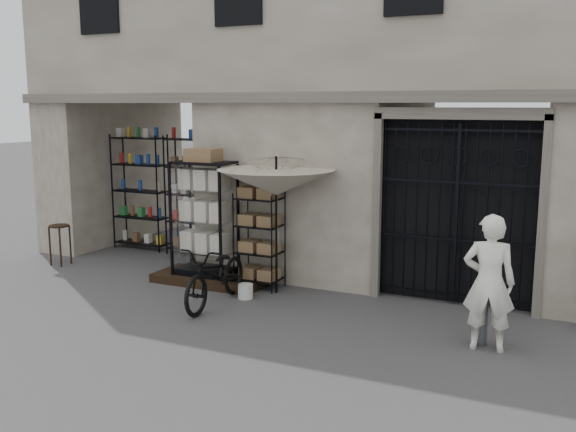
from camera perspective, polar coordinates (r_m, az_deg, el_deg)
The scene contains 14 objects.
ground at distance 9.17m, azimuth 0.81°, elevation -10.09°, with size 80.00×80.00×0.00m, color #252528.
main_building at distance 12.45m, azimuth 8.80°, elevation 16.08°, with size 14.00×4.00×9.00m, color #B4A899.
shop_recess at distance 13.46m, azimuth -11.81°, elevation 2.71°, with size 3.00×1.70×3.00m, color black.
shop_shelving at distance 13.92m, azimuth -10.71°, elevation 1.94°, with size 2.70×0.50×2.50m, color black.
iron_gate at distance 10.42m, azimuth 14.91°, elevation 0.53°, with size 2.50×0.21×3.00m.
step_platform at distance 11.54m, azimuth -6.92°, elevation -5.55°, with size 2.00×0.90×0.15m, color black.
display_cabinet at distance 11.38m, azimuth -7.43°, elevation -0.73°, with size 1.09×0.76×2.18m.
wire_rack at distance 11.01m, azimuth -2.55°, elevation -2.28°, with size 0.80×0.64×1.66m.
market_umbrella at distance 10.49m, azimuth -1.06°, elevation 3.64°, with size 1.93×1.96×2.77m.
white_bucket at distance 10.58m, azimuth -3.80°, elevation -6.69°, with size 0.25×0.25×0.24m, color silver.
bicycle at distance 10.32m, azimuth -6.33°, elevation -7.84°, with size 0.66×0.99×1.89m, color black.
wooden_stool at distance 13.43m, azimuth -19.60°, elevation -2.34°, with size 0.43×0.43×0.80m.
steel_bollard at distance 8.88m, azimuth 16.88°, elevation -8.48°, with size 0.15×0.15×0.80m, color slate.
shopkeeper at distance 8.87m, azimuth 17.12°, elevation -11.24°, with size 0.65×1.79×0.43m, color white.
Camera 1 is at (3.56, -7.85, 3.13)m, focal length 40.00 mm.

